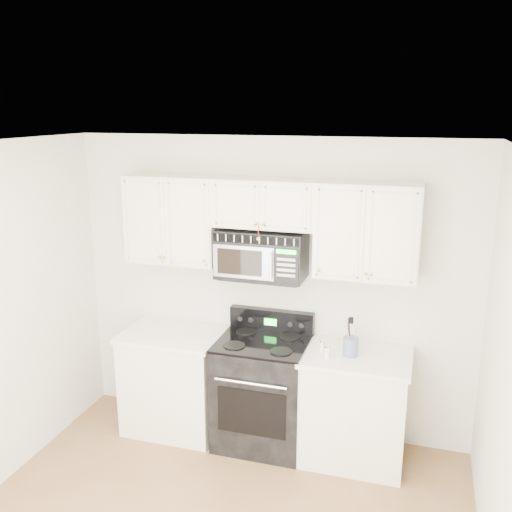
% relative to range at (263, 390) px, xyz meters
% --- Properties ---
extents(room, '(3.51, 3.51, 2.61)m').
position_rel_range_xyz_m(room, '(-0.02, -1.44, 0.82)').
color(room, brown).
rests_on(room, ground).
extents(base_cabinet_left, '(0.86, 0.65, 0.92)m').
position_rel_range_xyz_m(base_cabinet_left, '(-0.82, 0.00, -0.06)').
color(base_cabinet_left, silver).
rests_on(base_cabinet_left, ground).
extents(base_cabinet_right, '(0.86, 0.65, 0.92)m').
position_rel_range_xyz_m(base_cabinet_right, '(0.78, 0.00, -0.06)').
color(base_cabinet_right, silver).
rests_on(base_cabinet_right, ground).
extents(range, '(0.75, 0.68, 1.12)m').
position_rel_range_xyz_m(range, '(0.00, 0.00, 0.00)').
color(range, black).
rests_on(range, ground).
extents(upper_cabinets, '(2.44, 0.37, 0.75)m').
position_rel_range_xyz_m(upper_cabinets, '(-0.02, 0.15, 1.45)').
color(upper_cabinets, silver).
rests_on(upper_cabinets, ground).
extents(microwave, '(0.73, 0.42, 0.40)m').
position_rel_range_xyz_m(microwave, '(-0.05, 0.13, 1.17)').
color(microwave, black).
rests_on(microwave, ground).
extents(utensil_crock, '(0.12, 0.12, 0.32)m').
position_rel_range_xyz_m(utensil_crock, '(0.73, -0.04, 0.52)').
color(utensil_crock, '#4E5C89').
rests_on(utensil_crock, base_cabinet_right).
extents(shaker_salt, '(0.04, 0.04, 0.09)m').
position_rel_range_xyz_m(shaker_salt, '(0.50, -0.02, 0.48)').
color(shaker_salt, silver).
rests_on(shaker_salt, base_cabinet_right).
extents(shaker_pepper, '(0.04, 0.04, 0.11)m').
position_rel_range_xyz_m(shaker_pepper, '(0.56, -0.14, 0.49)').
color(shaker_pepper, silver).
rests_on(shaker_pepper, base_cabinet_right).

